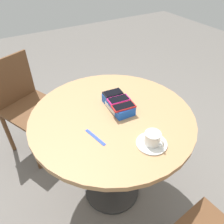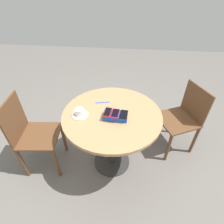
# 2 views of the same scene
# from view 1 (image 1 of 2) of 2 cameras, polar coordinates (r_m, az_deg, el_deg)

# --- Properties ---
(ground_plane) EXTENTS (8.00, 8.00, 0.00)m
(ground_plane) POSITION_cam_1_polar(r_m,az_deg,el_deg) (1.85, 0.00, -19.37)
(ground_plane) COLOR slate
(round_table) EXTENTS (0.96, 0.96, 0.77)m
(round_table) POSITION_cam_1_polar(r_m,az_deg,el_deg) (1.36, 0.00, -4.96)
(round_table) COLOR #2D2D2D
(round_table) RESTS_ON ground_plane
(phone_box) EXTENTS (0.22, 0.12, 0.06)m
(phone_box) POSITION_cam_1_polar(r_m,az_deg,el_deg) (1.30, 1.58, 2.03)
(phone_box) COLOR blue
(phone_box) RESTS_ON round_table
(phone_black) EXTENTS (0.08, 0.12, 0.01)m
(phone_black) POSITION_cam_1_polar(r_m,az_deg,el_deg) (1.34, 0.21, 4.99)
(phone_black) COLOR black
(phone_black) RESTS_ON phone_box
(phone_magenta) EXTENTS (0.08, 0.13, 0.01)m
(phone_magenta) POSITION_cam_1_polar(r_m,az_deg,el_deg) (1.29, 1.76, 3.28)
(phone_magenta) COLOR #D11975
(phone_magenta) RESTS_ON phone_box
(phone_red) EXTENTS (0.08, 0.14, 0.01)m
(phone_red) POSITION_cam_1_polar(r_m,az_deg,el_deg) (1.23, 3.07, 1.47)
(phone_red) COLOR red
(phone_red) RESTS_ON phone_box
(saucer) EXTENTS (0.16, 0.16, 0.01)m
(saucer) POSITION_cam_1_polar(r_m,az_deg,el_deg) (1.12, 10.29, -8.06)
(saucer) COLOR white
(saucer) RESTS_ON round_table
(coffee_cup) EXTENTS (0.11, 0.08, 0.07)m
(coffee_cup) POSITION_cam_1_polar(r_m,az_deg,el_deg) (1.09, 10.61, -6.75)
(coffee_cup) COLOR white
(coffee_cup) RESTS_ON saucer
(lanyard_strap) EXTENTS (0.15, 0.05, 0.00)m
(lanyard_strap) POSITION_cam_1_polar(r_m,az_deg,el_deg) (1.14, -4.39, -6.57)
(lanyard_strap) COLOR blue
(lanyard_strap) RESTS_ON round_table
(chair_near_window) EXTENTS (0.55, 0.55, 0.86)m
(chair_near_window) POSITION_cam_1_polar(r_m,az_deg,el_deg) (2.00, -21.32, 1.59)
(chair_near_window) COLOR brown
(chair_near_window) RESTS_ON ground_plane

